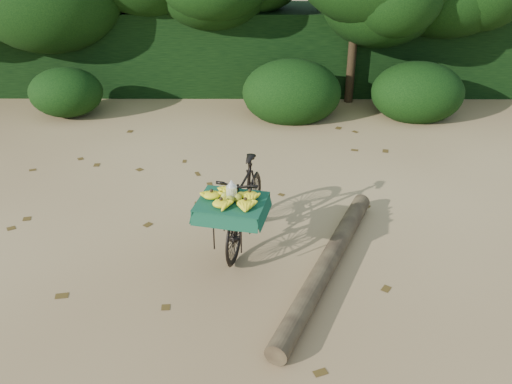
{
  "coord_description": "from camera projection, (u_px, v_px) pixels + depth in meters",
  "views": [
    {
      "loc": [
        0.83,
        -6.12,
        3.84
      ],
      "look_at": [
        0.81,
        -0.58,
        0.87
      ],
      "focal_mm": 38.0,
      "sensor_mm": 36.0,
      "label": 1
    }
  ],
  "objects": [
    {
      "name": "bush_clumps",
      "position": [
        241.0,
        95.0,
        10.79
      ],
      "size": [
        8.8,
        1.7,
        0.9
      ],
      "primitive_type": null,
      "color": "black",
      "rests_on": "ground"
    },
    {
      "name": "ground",
      "position": [
        195.0,
        229.0,
        7.21
      ],
      "size": [
        80.0,
        80.0,
        0.0
      ],
      "primitive_type": "plane",
      "color": "tan",
      "rests_on": "ground"
    },
    {
      "name": "tree_row",
      "position": [
        186.0,
        4.0,
        11.12
      ],
      "size": [
        14.5,
        2.0,
        4.0
      ],
      "primitive_type": null,
      "color": "black",
      "rests_on": "ground"
    },
    {
      "name": "hedge_backdrop",
      "position": [
        222.0,
        48.0,
        12.34
      ],
      "size": [
        26.0,
        1.8,
        1.8
      ],
      "primitive_type": "cube",
      "color": "black",
      "rests_on": "ground"
    },
    {
      "name": "fallen_log",
      "position": [
        327.0,
        263.0,
        6.32
      ],
      "size": [
        1.51,
        3.04,
        0.23
      ],
      "primitive_type": "cylinder",
      "rotation": [
        1.57,
        0.0,
        -0.41
      ],
      "color": "brown",
      "rests_on": "ground"
    },
    {
      "name": "vendor_bicycle",
      "position": [
        244.0,
        203.0,
        6.72
      ],
      "size": [
        1.01,
        1.88,
        1.06
      ],
      "rotation": [
        0.0,
        0.0,
        -0.22
      ],
      "color": "black",
      "rests_on": "ground"
    },
    {
      "name": "leaf_litter",
      "position": [
        200.0,
        204.0,
        7.78
      ],
      "size": [
        7.0,
        7.3,
        0.01
      ],
      "primitive_type": null,
      "color": "#463312",
      "rests_on": "ground"
    }
  ]
}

